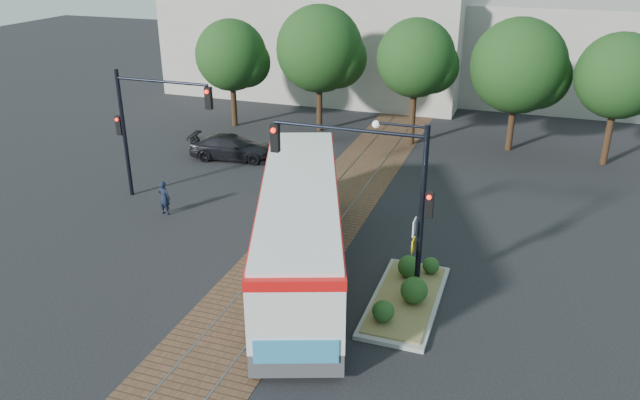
{
  "coord_description": "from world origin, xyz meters",
  "views": [
    {
      "loc": [
        7.98,
        -18.92,
        11.54
      ],
      "look_at": [
        0.41,
        2.82,
        1.6
      ],
      "focal_mm": 35.0,
      "sensor_mm": 36.0,
      "label": 1
    }
  ],
  "objects_px": {
    "traffic_island": "(407,293)",
    "city_bus": "(300,223)",
    "signal_pole_left": "(143,118)",
    "parked_car": "(232,147)",
    "signal_pole_main": "(385,183)",
    "officer": "(164,198)"
  },
  "relations": [
    {
      "from": "signal_pole_main",
      "to": "signal_pole_left",
      "type": "height_order",
      "value": "signal_pole_main"
    },
    {
      "from": "parked_car",
      "to": "traffic_island",
      "type": "bearing_deg",
      "value": -141.19
    },
    {
      "from": "parked_car",
      "to": "signal_pole_main",
      "type": "bearing_deg",
      "value": -143.32
    },
    {
      "from": "city_bus",
      "to": "traffic_island",
      "type": "relative_size",
      "value": 2.47
    },
    {
      "from": "city_bus",
      "to": "traffic_island",
      "type": "distance_m",
      "value": 4.54
    },
    {
      "from": "signal_pole_left",
      "to": "officer",
      "type": "distance_m",
      "value": 3.74
    },
    {
      "from": "signal_pole_left",
      "to": "officer",
      "type": "xyz_separation_m",
      "value": [
        1.59,
        -1.39,
        -3.09
      ]
    },
    {
      "from": "traffic_island",
      "to": "officer",
      "type": "distance_m",
      "value": 12.12
    },
    {
      "from": "city_bus",
      "to": "officer",
      "type": "relative_size",
      "value": 8.3
    },
    {
      "from": "city_bus",
      "to": "officer",
      "type": "bearing_deg",
      "value": 140.38
    },
    {
      "from": "city_bus",
      "to": "signal_pole_main",
      "type": "xyz_separation_m",
      "value": [
        3.22,
        -0.75,
        2.26
      ]
    },
    {
      "from": "city_bus",
      "to": "parked_car",
      "type": "height_order",
      "value": "city_bus"
    },
    {
      "from": "traffic_island",
      "to": "signal_pole_left",
      "type": "relative_size",
      "value": 0.87
    },
    {
      "from": "traffic_island",
      "to": "officer",
      "type": "bearing_deg",
      "value": 163.18
    },
    {
      "from": "traffic_island",
      "to": "parked_car",
      "type": "height_order",
      "value": "parked_car"
    },
    {
      "from": "traffic_island",
      "to": "signal_pole_main",
      "type": "relative_size",
      "value": 0.87
    },
    {
      "from": "signal_pole_left",
      "to": "parked_car",
      "type": "distance_m",
      "value": 7.05
    },
    {
      "from": "officer",
      "to": "traffic_island",
      "type": "bearing_deg",
      "value": 167.82
    },
    {
      "from": "traffic_island",
      "to": "city_bus",
      "type": "bearing_deg",
      "value": 168.58
    },
    {
      "from": "signal_pole_left",
      "to": "signal_pole_main",
      "type": "bearing_deg",
      "value": -21.45
    },
    {
      "from": "signal_pole_left",
      "to": "traffic_island",
      "type": "bearing_deg",
      "value": -20.36
    },
    {
      "from": "traffic_island",
      "to": "signal_pole_left",
      "type": "xyz_separation_m",
      "value": [
        -13.19,
        4.89,
        3.54
      ]
    }
  ]
}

